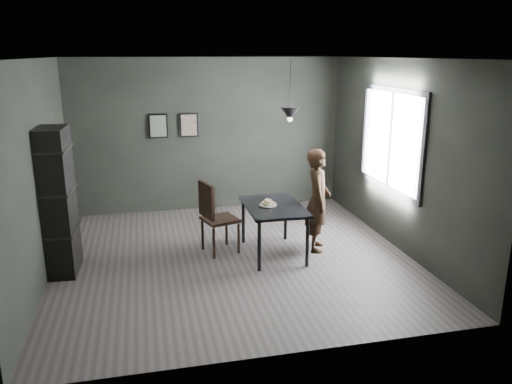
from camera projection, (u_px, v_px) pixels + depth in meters
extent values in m
plane|color=#3D3735|center=(233.00, 257.00, 7.26)|extent=(5.00, 5.00, 0.00)
cube|color=black|center=(208.00, 135.00, 9.23)|extent=(5.00, 0.10, 2.80)
cube|color=silver|center=(231.00, 58.00, 6.50)|extent=(5.00, 5.00, 0.02)
cube|color=white|center=(391.00, 140.00, 7.55)|extent=(0.02, 1.80, 1.40)
cube|color=black|center=(390.00, 140.00, 7.54)|extent=(0.04, 1.96, 1.56)
cube|color=black|center=(274.00, 207.00, 7.19)|extent=(0.80, 1.20, 0.04)
cylinder|color=black|center=(259.00, 246.00, 6.71)|extent=(0.05, 0.05, 0.71)
cylinder|color=black|center=(307.00, 242.00, 6.86)|extent=(0.05, 0.05, 0.71)
cylinder|color=black|center=(243.00, 221.00, 7.72)|extent=(0.05, 0.05, 0.71)
cylinder|color=black|center=(285.00, 218.00, 7.87)|extent=(0.05, 0.05, 0.71)
cylinder|color=white|center=(268.00, 205.00, 7.16)|extent=(0.23, 0.23, 0.01)
torus|color=beige|center=(271.00, 203.00, 7.17)|extent=(0.12, 0.12, 0.04)
torus|color=beige|center=(265.00, 203.00, 7.18)|extent=(0.12, 0.12, 0.04)
torus|color=beige|center=(268.00, 204.00, 7.10)|extent=(0.12, 0.12, 0.04)
torus|color=beige|center=(268.00, 201.00, 7.14)|extent=(0.17, 0.17, 0.06)
imported|color=black|center=(318.00, 200.00, 7.36)|extent=(0.52, 0.65, 1.54)
cube|color=black|center=(220.00, 219.00, 7.34)|extent=(0.58, 0.58, 0.04)
cube|color=black|center=(206.00, 200.00, 7.16)|extent=(0.18, 0.46, 0.51)
cylinder|color=black|center=(214.00, 244.00, 7.15)|extent=(0.04, 0.04, 0.46)
cylinder|color=black|center=(239.00, 239.00, 7.34)|extent=(0.04, 0.04, 0.46)
cylinder|color=black|center=(203.00, 235.00, 7.49)|extent=(0.04, 0.04, 0.46)
cylinder|color=black|center=(227.00, 230.00, 7.68)|extent=(0.04, 0.04, 0.46)
cube|color=black|center=(58.00, 202.00, 6.53)|extent=(0.40, 0.67, 1.96)
cylinder|color=black|center=(290.00, 86.00, 6.88)|extent=(0.01, 0.01, 0.75)
cone|color=black|center=(290.00, 113.00, 6.98)|extent=(0.28, 0.28, 0.18)
sphere|color=#FFE0B2|center=(290.00, 119.00, 7.00)|extent=(0.07, 0.07, 0.07)
cube|color=black|center=(158.00, 126.00, 8.95)|extent=(0.34, 0.03, 0.44)
cube|color=#466250|center=(158.00, 126.00, 8.93)|extent=(0.28, 0.01, 0.38)
cube|color=black|center=(189.00, 125.00, 9.07)|extent=(0.34, 0.03, 0.44)
cube|color=brown|center=(189.00, 125.00, 9.05)|extent=(0.28, 0.01, 0.38)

